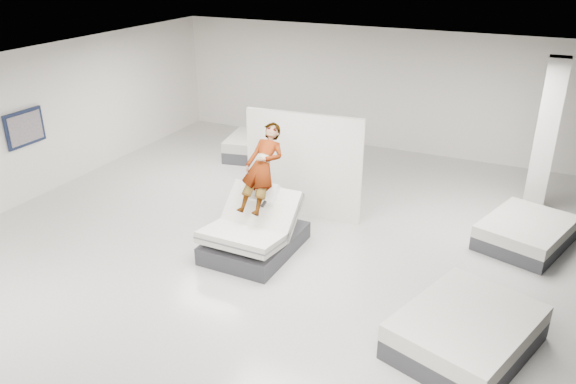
# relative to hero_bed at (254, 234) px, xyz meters

# --- Properties ---
(room) EXTENTS (14.00, 14.04, 3.20)m
(room) POSITION_rel_hero_bed_xyz_m (0.46, -0.44, 1.25)
(room) COLOR beige
(room) RESTS_ON ground
(hero_bed) EXTENTS (1.43, 1.86, 1.20)m
(hero_bed) POSITION_rel_hero_bed_xyz_m (0.00, 0.00, 0.00)
(hero_bed) COLOR #333438
(hero_bed) RESTS_ON floor
(person) EXTENTS (0.65, 1.63, 1.33)m
(person) POSITION_rel_hero_bed_xyz_m (0.01, 0.33, 0.86)
(person) COLOR slate
(person) RESTS_ON hero_bed
(remote) EXTENTS (0.05, 0.14, 0.08)m
(remote) POSITION_rel_hero_bed_xyz_m (0.22, -0.02, 0.65)
(remote) COLOR black
(remote) RESTS_ON person
(divider_panel) EXTENTS (2.39, 0.31, 2.17)m
(divider_panel) POSITION_rel_hero_bed_xyz_m (0.18, 1.76, 0.73)
(divider_panel) COLOR white
(divider_panel) RESTS_ON floor
(flat_bed_right_far) EXTENTS (1.80, 2.08, 0.48)m
(flat_bed_right_far) POSITION_rel_hero_bed_xyz_m (4.43, 2.38, -0.11)
(flat_bed_right_far) COLOR #333438
(flat_bed_right_far) RESTS_ON floor
(flat_bed_right_near) EXTENTS (2.07, 2.39, 0.55)m
(flat_bed_right_near) POSITION_rel_hero_bed_xyz_m (3.91, -1.14, -0.08)
(flat_bed_right_near) COLOR #333438
(flat_bed_right_near) RESTS_ON floor
(flat_bed_left_far) EXTENTS (2.27, 1.87, 0.55)m
(flat_bed_left_far) POSITION_rel_hero_bed_xyz_m (-2.02, 4.49, -0.08)
(flat_bed_left_far) COLOR #333438
(flat_bed_left_far) RESTS_ON floor
(column) EXTENTS (0.40, 0.40, 3.20)m
(column) POSITION_rel_hero_bed_xyz_m (4.46, 4.06, 1.25)
(column) COLOR white
(column) RESTS_ON floor
(wall_poster) EXTENTS (0.06, 0.95, 0.75)m
(wall_poster) POSITION_rel_hero_bed_xyz_m (-5.47, 0.06, 1.25)
(wall_poster) COLOR black
(wall_poster) RESTS_ON wall_left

